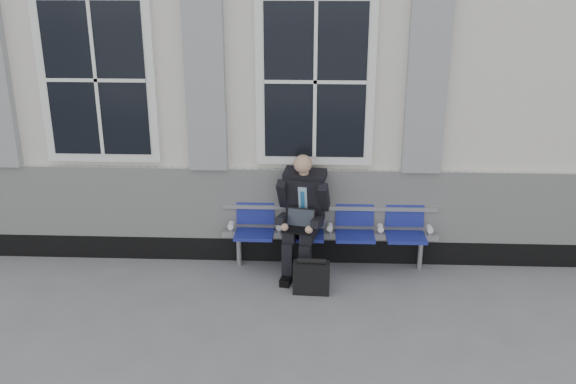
{
  "coord_description": "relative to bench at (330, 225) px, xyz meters",
  "views": [
    {
      "loc": [
        0.37,
        -5.79,
        3.53
      ],
      "look_at": [
        0.07,
        0.9,
        1.11
      ],
      "focal_mm": 40.0,
      "sensor_mm": 36.0,
      "label": 1
    }
  ],
  "objects": [
    {
      "name": "briefcase",
      "position": [
        -0.21,
        -0.67,
        -0.36
      ],
      "size": [
        0.42,
        0.19,
        0.42
      ],
      "color": "black",
      "rests_on": "ground"
    },
    {
      "name": "bench",
      "position": [
        0.0,
        0.0,
        0.0
      ],
      "size": [
        2.6,
        0.47,
        0.91
      ],
      "color": "#9EA0A3",
      "rests_on": "ground"
    },
    {
      "name": "businessman",
      "position": [
        -0.32,
        -0.13,
        0.23
      ],
      "size": [
        0.64,
        0.85,
        1.46
      ],
      "color": "black",
      "rests_on": "ground"
    },
    {
      "name": "station_building",
      "position": [
        -0.57,
        2.15,
        1.67
      ],
      "size": [
        14.4,
        4.4,
        4.49
      ],
      "color": "silver",
      "rests_on": "ground"
    },
    {
      "name": "ground",
      "position": [
        -0.55,
        -1.32,
        -0.55
      ],
      "size": [
        70.0,
        70.0,
        0.0
      ],
      "primitive_type": "plane",
      "color": "slate",
      "rests_on": "ground"
    }
  ]
}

